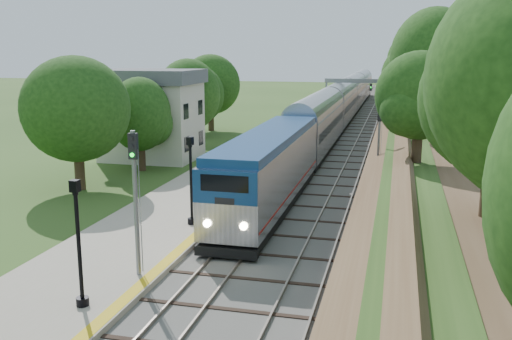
% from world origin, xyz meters
% --- Properties ---
extents(ground, '(320.00, 320.00, 0.00)m').
position_xyz_m(ground, '(0.00, 0.00, 0.00)').
color(ground, '#2D4C19').
rests_on(ground, ground).
extents(trackbed, '(9.50, 170.00, 0.28)m').
position_xyz_m(trackbed, '(2.00, 60.00, 0.07)').
color(trackbed, '#4C4944').
rests_on(trackbed, ground).
extents(platform, '(6.40, 68.00, 0.38)m').
position_xyz_m(platform, '(-5.20, 16.00, 0.19)').
color(platform, '#9E947F').
rests_on(platform, ground).
extents(yellow_stripe, '(0.55, 68.00, 0.01)m').
position_xyz_m(yellow_stripe, '(-2.35, 16.00, 0.39)').
color(yellow_stripe, gold).
rests_on(yellow_stripe, platform).
extents(embankment, '(10.64, 170.00, 11.70)m').
position_xyz_m(embankment, '(10.35, 60.00, 1.95)').
color(embankment, brown).
rests_on(embankment, ground).
extents(station_building, '(8.60, 6.60, 8.00)m').
position_xyz_m(station_building, '(-14.00, 30.00, 4.09)').
color(station_building, beige).
rests_on(station_building, ground).
extents(signal_gantry, '(8.40, 0.38, 6.20)m').
position_xyz_m(signal_gantry, '(2.47, 54.99, 4.82)').
color(signal_gantry, slate).
rests_on(signal_gantry, ground).
extents(trees_behind_platform, '(7.82, 53.32, 7.21)m').
position_xyz_m(trees_behind_platform, '(-11.17, 20.67, 4.53)').
color(trees_behind_platform, '#332316').
rests_on(trees_behind_platform, ground).
extents(train, '(3.09, 102.77, 4.54)m').
position_xyz_m(train, '(0.00, 57.13, 2.33)').
color(train, black).
rests_on(train, trackbed).
extents(lamppost_mid, '(0.47, 0.47, 4.78)m').
position_xyz_m(lamppost_mid, '(-3.61, 0.51, 2.52)').
color(lamppost_mid, black).
rests_on(lamppost_mid, platform).
extents(lamppost_far, '(0.47, 0.47, 4.80)m').
position_xyz_m(lamppost_far, '(-3.21, 11.06, 2.52)').
color(lamppost_far, black).
rests_on(lamppost_far, platform).
extents(signal_platform, '(0.36, 0.29, 6.13)m').
position_xyz_m(signal_platform, '(-2.90, 3.78, 4.15)').
color(signal_platform, slate).
rests_on(signal_platform, platform).
extents(signal_farside, '(0.32, 0.25, 5.76)m').
position_xyz_m(signal_farside, '(6.20, 23.04, 3.64)').
color(signal_farside, slate).
rests_on(signal_farside, ground).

